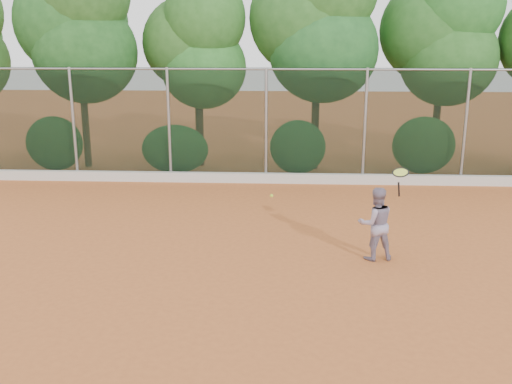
{
  "coord_description": "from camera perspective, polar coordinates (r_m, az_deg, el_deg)",
  "views": [
    {
      "loc": [
        0.59,
        -10.36,
        4.28
      ],
      "look_at": [
        0.0,
        1.0,
        1.25
      ],
      "focal_mm": 40.0,
      "sensor_mm": 36.0,
      "label": 1
    }
  ],
  "objects": [
    {
      "name": "ground",
      "position": [
        11.22,
        -0.27,
        -7.5
      ],
      "size": [
        80.0,
        80.0,
        0.0
      ],
      "primitive_type": "plane",
      "color": "#B55D2A",
      "rests_on": "ground"
    },
    {
      "name": "concrete_curb",
      "position": [
        17.68,
        0.97,
        1.41
      ],
      "size": [
        24.0,
        0.2,
        0.3
      ],
      "primitive_type": "cube",
      "color": "beige",
      "rests_on": "ground"
    },
    {
      "name": "chainlink_fence",
      "position": [
        17.54,
        1.02,
        6.98
      ],
      "size": [
        24.09,
        0.09,
        3.5
      ],
      "color": "black",
      "rests_on": "ground"
    },
    {
      "name": "tennis_ball_in_flight",
      "position": [
        11.32,
        1.57,
        -0.37
      ],
      "size": [
        0.07,
        0.07,
        0.07
      ],
      "color": "#ADD32F",
      "rests_on": "ground"
    },
    {
      "name": "tennis_player",
      "position": [
        11.62,
        11.87,
        -3.11
      ],
      "size": [
        0.81,
        0.69,
        1.49
      ],
      "primitive_type": "imported",
      "rotation": [
        0.0,
        0.0,
        3.32
      ],
      "color": "gray",
      "rests_on": "ground"
    },
    {
      "name": "tennis_racket",
      "position": [
        11.27,
        14.25,
        1.72
      ],
      "size": [
        0.42,
        0.41,
        0.58
      ],
      "color": "black",
      "rests_on": "ground"
    },
    {
      "name": "foliage_backdrop",
      "position": [
        19.37,
        -0.41,
        15.28
      ],
      "size": [
        23.7,
        3.63,
        7.55
      ],
      "color": "#482C1B",
      "rests_on": "ground"
    }
  ]
}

